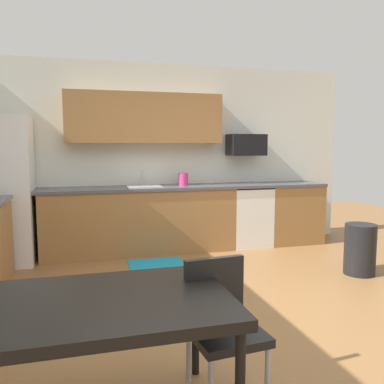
{
  "coord_description": "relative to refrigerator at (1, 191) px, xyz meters",
  "views": [
    {
      "loc": [
        -1.19,
        -3.35,
        1.53
      ],
      "look_at": [
        0.0,
        1.0,
        1.0
      ],
      "focal_mm": 37.92,
      "sensor_mm": 36.0,
      "label": 1
    }
  ],
  "objects": [
    {
      "name": "countertop_back",
      "position": [
        2.18,
        0.08,
        -0.02
      ],
      "size": [
        4.8,
        0.64,
        0.04
      ],
      "primitive_type": "cube",
      "color": "#4C4C51",
      "rests_on": "cabinet_run_back"
    },
    {
      "name": "oven_range",
      "position": [
        3.42,
        0.08,
        -0.49
      ],
      "size": [
        0.6,
        0.6,
        0.91
      ],
      "color": "white",
      "rests_on": "ground"
    },
    {
      "name": "cabinet_run_back",
      "position": [
        1.77,
        0.08,
        -0.49
      ],
      "size": [
        2.69,
        0.6,
        0.9
      ],
      "primitive_type": "cube",
      "color": "olive",
      "rests_on": "ground"
    },
    {
      "name": "dining_table",
      "position": [
        1.05,
        -3.49,
        -0.27
      ],
      "size": [
        1.4,
        0.9,
        0.73
      ],
      "color": "black",
      "rests_on": "ground"
    },
    {
      "name": "ground_plane",
      "position": [
        2.18,
        -2.22,
        -0.94
      ],
      "size": [
        12.0,
        12.0,
        0.0
      ],
      "primitive_type": "plane",
      "color": "olive"
    },
    {
      "name": "kettle",
      "position": [
        2.42,
        0.13,
        0.08
      ],
      "size": [
        0.14,
        0.14,
        0.2
      ],
      "primitive_type": "cylinder",
      "color": "#CC3372",
      "rests_on": "countertop_back"
    },
    {
      "name": "microwave",
      "position": [
        3.42,
        0.18,
        0.58
      ],
      "size": [
        0.54,
        0.36,
        0.32
      ],
      "primitive_type": "cube",
      "color": "black"
    },
    {
      "name": "floor_mat",
      "position": [
        1.88,
        -0.57,
        -0.94
      ],
      "size": [
        0.7,
        0.5,
        0.01
      ],
      "primitive_type": "cube",
      "color": "#198CBF",
      "rests_on": "ground"
    },
    {
      "name": "sink_faucet",
      "position": [
        1.84,
        0.26,
        0.1
      ],
      "size": [
        0.02,
        0.02,
        0.24
      ],
      "primitive_type": "cylinder",
      "color": "#B2B5BA",
      "rests_on": "countertop_back"
    },
    {
      "name": "sink_basin",
      "position": [
        1.84,
        0.08,
        -0.06
      ],
      "size": [
        0.48,
        0.4,
        0.14
      ],
      "primitive_type": "cube",
      "color": "#A5A8AD",
      "rests_on": "countertop_back"
    },
    {
      "name": "upper_cabinets_back",
      "position": [
        1.88,
        0.21,
        0.96
      ],
      "size": [
        2.2,
        0.34,
        0.7
      ],
      "primitive_type": "cube",
      "color": "olive"
    },
    {
      "name": "wall_back",
      "position": [
        2.18,
        0.43,
        0.41
      ],
      "size": [
        5.8,
        0.1,
        2.7
      ],
      "primitive_type": "cube",
      "color": "silver",
      "rests_on": "ground"
    },
    {
      "name": "chair_near_table",
      "position": [
        1.75,
        -3.42,
        -0.44
      ],
      "size": [
        0.44,
        0.44,
        0.85
      ],
      "color": "black",
      "rests_on": "ground"
    },
    {
      "name": "refrigerator",
      "position": [
        0.0,
        0.0,
        0.0
      ],
      "size": [
        0.76,
        0.7,
        1.89
      ],
      "primitive_type": "cube",
      "color": "white",
      "rests_on": "ground"
    },
    {
      "name": "trash_bin",
      "position": [
        4.14,
        -1.59,
        -0.64
      ],
      "size": [
        0.36,
        0.36,
        0.6
      ],
      "primitive_type": "cylinder",
      "color": "black",
      "rests_on": "ground"
    },
    {
      "name": "cabinet_run_back_right",
      "position": [
        4.15,
        0.08,
        -0.49
      ],
      "size": [
        0.86,
        0.6,
        0.9
      ],
      "primitive_type": "cube",
      "color": "olive",
      "rests_on": "ground"
    }
  ]
}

